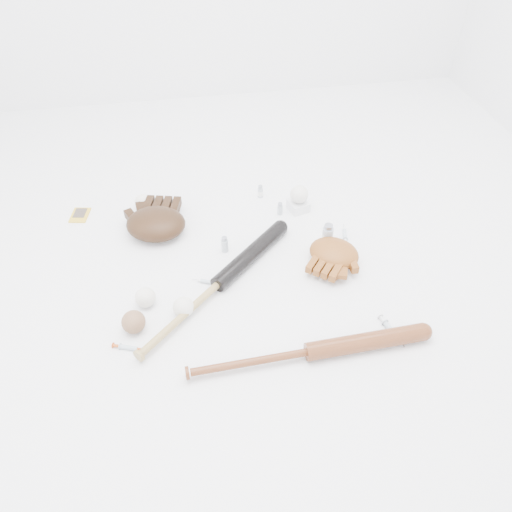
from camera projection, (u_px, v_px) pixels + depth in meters
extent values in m
plane|color=white|center=(259.00, 268.00, 1.91)|extent=(3.00, 3.00, 0.00)
cube|color=gold|center=(80.00, 215.00, 2.14)|extent=(0.09, 0.11, 0.01)
cube|color=white|center=(298.00, 206.00, 2.16)|extent=(0.10, 0.10, 0.04)
sphere|color=white|center=(299.00, 194.00, 2.12)|extent=(0.08, 0.08, 0.08)
sphere|color=white|center=(145.00, 297.00, 1.75)|extent=(0.07, 0.07, 0.07)
sphere|color=white|center=(143.00, 202.00, 2.15)|extent=(0.07, 0.07, 0.07)
sphere|color=white|center=(183.00, 307.00, 1.72)|extent=(0.07, 0.07, 0.07)
sphere|color=brown|center=(134.00, 322.00, 1.66)|extent=(0.08, 0.08, 0.08)
cylinder|color=#ABB4BC|center=(260.00, 191.00, 2.22)|extent=(0.02, 0.02, 0.06)
cylinder|color=#ABB4BC|center=(280.00, 209.00, 2.13)|extent=(0.02, 0.02, 0.06)
cylinder|color=#ABB4BC|center=(225.00, 244.00, 1.96)|extent=(0.03, 0.03, 0.07)
cylinder|color=#ABB4BC|center=(328.00, 235.00, 1.97)|extent=(0.04, 0.04, 0.10)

